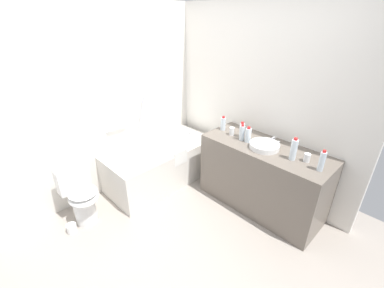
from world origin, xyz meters
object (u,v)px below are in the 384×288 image
Objects in this scene: water_bottle_3 at (294,149)px; drinking_glass_1 at (232,131)px; water_bottle_2 at (248,135)px; toilet_paper_roll at (72,228)px; bathtub at (161,163)px; sink_basin at (264,146)px; drinking_glass_0 at (307,158)px; water_bottle_1 at (223,124)px; water_bottle_4 at (322,161)px; toilet at (81,196)px; water_bottle_0 at (242,130)px; water_bottle_5 at (242,133)px; sink_faucet at (274,140)px.

water_bottle_3 reaches higher than drinking_glass_1.
water_bottle_2 reaches higher than toilet_paper_roll.
bathtub is 4.62× the size of sink_basin.
drinking_glass_0 is at bearing -61.93° from water_bottle_3.
bathtub is at bearing 111.21° from sink_basin.
water_bottle_4 is at bearing -93.26° from water_bottle_1.
drinking_glass_1 is (0.01, 0.48, 0.02)m from sink_basin.
drinking_glass_1 is (0.03, 1.12, -0.05)m from water_bottle_4.
sink_basin is 3.70× the size of drinking_glass_0.
drinking_glass_0 is at bearing 44.05° from toilet.
water_bottle_0 is 0.97× the size of water_bottle_5.
water_bottle_1 is 0.75× the size of water_bottle_3.
bathtub is 1.40m from toilet_paper_roll.
toilet_paper_roll is at bearing 163.98° from water_bottle_1.
water_bottle_1 is 1.82× the size of drinking_glass_1.
water_bottle_4 is at bearing -113.44° from drinking_glass_0.
water_bottle_0 is 2.31m from toilet_paper_roll.
water_bottle_1 is 0.44m from water_bottle_2.
water_bottle_0 reaches higher than sink_faucet.
toilet_paper_roll is (-1.94, 0.86, -0.89)m from water_bottle_0.
water_bottle_4 is at bearing -91.48° from drinking_glass_1.
sink_basin is at bearing 88.47° from water_bottle_3.
drinking_glass_0 is at bearing -107.04° from sink_faucet.
water_bottle_4 is (-0.22, -0.64, 0.07)m from sink_faucet.
sink_faucet reaches higher than toilet.
water_bottle_3 is 0.16m from drinking_glass_0.
water_bottle_4 reaches higher than toilet.
toilet_paper_roll is (-2.09, 1.22, -0.83)m from sink_faucet.
water_bottle_1 reaches higher than sink_faucet.
water_bottle_2 is 0.86× the size of water_bottle_4.
water_bottle_5 is at bearing 89.83° from water_bottle_4.
drinking_glass_0 is (0.06, -0.47, 0.02)m from sink_basin.
sink_faucet is 2.56m from toilet_paper_roll.
water_bottle_2 is 0.26m from drinking_glass_1.
water_bottle_5 is (-0.00, 0.65, -0.02)m from water_bottle_3.
water_bottle_5 reaches higher than water_bottle_2.
bathtub is 10.29× the size of sink_faucet.
water_bottle_4 is (-0.01, -0.87, 0.02)m from water_bottle_2.
water_bottle_5 is at bearing -25.97° from toilet_paper_roll.
sink_basin is 1.49× the size of water_bottle_4.
toilet_paper_roll is at bearing 158.74° from drinking_glass_1.
water_bottle_5 is at bearing 58.80° from toilet.
toilet is 0.38m from toilet_paper_roll.
sink_basin reaches higher than toilet_paper_roll.
bathtub is 1.86m from water_bottle_3.
water_bottle_5 is at bearing 92.32° from sink_basin.
water_bottle_1 reaches higher than drinking_glass_1.
toilet_paper_roll is (-1.88, 0.91, -0.90)m from water_bottle_5.
sink_basin is at bearing -98.73° from water_bottle_0.
sink_faucet is (0.71, -1.31, 0.59)m from bathtub.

